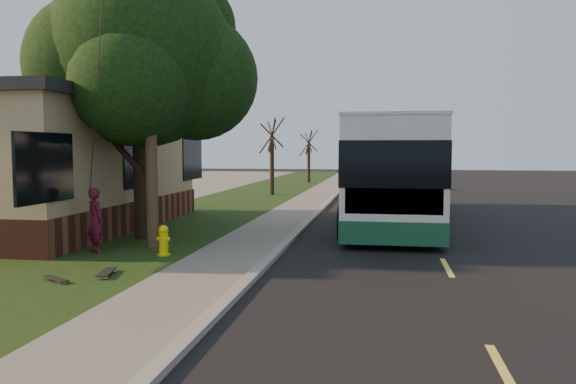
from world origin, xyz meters
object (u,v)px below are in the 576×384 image
object	(u,v)px
fire_hydrant	(164,240)
traffic_signal	(357,142)
leafy_tree	(144,59)
dumpster	(100,196)
utility_pole	(149,70)
skateboarder	(96,220)
transit_bus	(390,169)
distant_car	(404,178)
skateboard_main	(107,272)
bare_tree_near	(272,157)
bare_tree_far	(309,157)
skateboard_spare	(55,279)

from	to	relation	value
fire_hydrant	traffic_signal	distance (m)	34.25
leafy_tree	dumpster	size ratio (longest dim) A/B	5.14
utility_pole	traffic_signal	world-z (taller)	utility_pole
dumpster	skateboarder	bearing A→B (deg)	-62.49
transit_bus	distant_car	bearing A→B (deg)	86.14
fire_hydrant	skateboard_main	xyz separation A→B (m)	(-0.32, -2.21, -0.30)
skateboard_main	dumpster	distance (m)	12.23
bare_tree_near	traffic_signal	world-z (taller)	traffic_signal
bare_tree_far	traffic_signal	size ratio (longest dim) A/B	0.73
bare_tree_far	skateboard_spare	bearing A→B (deg)	-91.13
leafy_tree	bare_tree_far	xyz separation A→B (m)	(1.17, 27.35, -3.16)
bare_tree_near	traffic_signal	size ratio (longest dim) A/B	0.78
leafy_tree	bare_tree_near	bearing A→B (deg)	87.50
bare_tree_far	skateboard_main	size ratio (longest dim) A/B	4.45
transit_bus	distant_car	world-z (taller)	transit_bus
distant_car	utility_pole	bearing A→B (deg)	-101.55
utility_pole	traffic_signal	xyz separation A→B (m)	(3.81, 33.01, -1.47)
fire_hydrant	dumpster	world-z (taller)	dumpster
bare_tree_far	skateboarder	distance (m)	29.94
traffic_signal	bare_tree_far	bearing A→B (deg)	-131.19
utility_pole	skateboard_main	xyz separation A→B (m)	(0.38, -3.21, -4.50)
utility_pole	skateboard_spare	bearing A→B (deg)	-95.06
traffic_signal	distant_car	distance (m)	10.84
skateboard_main	leafy_tree	bearing A→B (deg)	104.37
fire_hydrant	bare_tree_far	bearing A→B (deg)	90.76
utility_pole	dumpster	world-z (taller)	utility_pole
skateboard_main	fire_hydrant	bearing A→B (deg)	81.66
fire_hydrant	leafy_tree	size ratio (longest dim) A/B	0.09
utility_pole	traffic_signal	distance (m)	33.26
leafy_tree	skateboard_spare	xyz separation A→B (m)	(0.52, -5.53, -5.05)
fire_hydrant	bare_tree_near	distance (m)	18.10
utility_pole	bare_tree_near	bearing A→B (deg)	90.66
utility_pole	leafy_tree	xyz separation A→B (m)	(-0.87, 1.66, 0.54)
skateboarder	leafy_tree	bearing A→B (deg)	-56.59
skateboard_spare	skateboarder	bearing A→B (deg)	104.10
bare_tree_far	distant_car	bearing A→B (deg)	-40.87
traffic_signal	skateboard_spare	bearing A→B (deg)	-96.42
leafy_tree	distant_car	distance (m)	23.27
bare_tree_near	dumpster	size ratio (longest dim) A/B	2.84
traffic_signal	bare_tree_near	bearing A→B (deg)	-104.04
fire_hydrant	skateboard_spare	xyz separation A→B (m)	(-1.05, -2.88, -0.31)
bare_tree_near	skateboard_main	size ratio (longest dim) A/B	4.75
utility_pole	skateboard_spare	xyz separation A→B (m)	(-0.34, -3.87, -4.51)
fire_hydrant	transit_bus	distance (m)	9.89
bare_tree_near	traffic_signal	xyz separation A→B (m)	(4.00, 16.00, 1.01)
traffic_signal	skateboard_main	bearing A→B (deg)	-95.40
fire_hydrant	dumpster	xyz separation A→B (m)	(-6.17, 8.51, 0.28)
leafy_tree	skateboarder	bearing A→B (deg)	-95.17
skateboard_spare	transit_bus	bearing A→B (deg)	59.44
fire_hydrant	skateboarder	distance (m)	1.86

